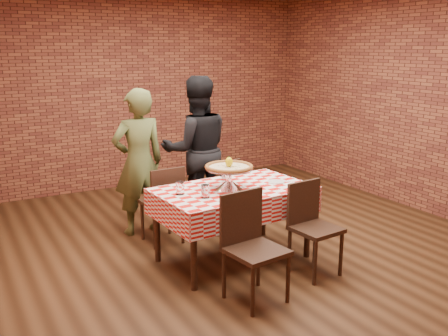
% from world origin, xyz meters
% --- Properties ---
extents(ground, '(6.00, 6.00, 0.00)m').
position_xyz_m(ground, '(0.00, 0.00, 0.00)').
color(ground, black).
rests_on(ground, ground).
extents(back_wall, '(5.50, 0.00, 5.50)m').
position_xyz_m(back_wall, '(0.00, 3.00, 1.45)').
color(back_wall, maroon).
rests_on(back_wall, ground).
extents(table, '(1.56, 0.99, 0.75)m').
position_xyz_m(table, '(-0.22, -0.21, 0.38)').
color(table, '#362115').
rests_on(table, ground).
extents(tablecloth, '(1.59, 1.03, 0.26)m').
position_xyz_m(tablecloth, '(-0.22, -0.21, 0.63)').
color(tablecloth, red).
rests_on(tablecloth, table).
extents(pizza_stand, '(0.49, 0.49, 0.21)m').
position_xyz_m(pizza_stand, '(-0.28, -0.22, 0.86)').
color(pizza_stand, silver).
rests_on(pizza_stand, tablecloth).
extents(pizza, '(0.50, 0.50, 0.03)m').
position_xyz_m(pizza, '(-0.28, -0.22, 0.97)').
color(pizza, beige).
rests_on(pizza, pizza_stand).
extents(lemon, '(0.08, 0.08, 0.10)m').
position_xyz_m(lemon, '(-0.28, -0.22, 1.03)').
color(lemon, '#DBC509').
rests_on(lemon, pizza).
extents(water_glass_left, '(0.08, 0.08, 0.12)m').
position_xyz_m(water_glass_left, '(-0.62, -0.37, 0.82)').
color(water_glass_left, white).
rests_on(water_glass_left, tablecloth).
extents(water_glass_right, '(0.08, 0.08, 0.12)m').
position_xyz_m(water_glass_right, '(-0.77, -0.16, 0.82)').
color(water_glass_right, white).
rests_on(water_glass_right, tablecloth).
extents(side_plate, '(0.19, 0.19, 0.01)m').
position_xyz_m(side_plate, '(0.27, -0.26, 0.76)').
color(side_plate, white).
rests_on(side_plate, tablecloth).
extents(sweetener_packet_a, '(0.06, 0.06, 0.00)m').
position_xyz_m(sweetener_packet_a, '(0.41, -0.37, 0.76)').
color(sweetener_packet_a, white).
rests_on(sweetener_packet_a, tablecloth).
extents(sweetener_packet_b, '(0.06, 0.05, 0.00)m').
position_xyz_m(sweetener_packet_b, '(0.39, -0.29, 0.76)').
color(sweetener_packet_b, white).
rests_on(sweetener_packet_b, tablecloth).
extents(condiment_caddy, '(0.13, 0.12, 0.15)m').
position_xyz_m(condiment_caddy, '(-0.14, 0.08, 0.83)').
color(condiment_caddy, silver).
rests_on(condiment_caddy, tablecloth).
extents(chair_near_left, '(0.50, 0.50, 0.93)m').
position_xyz_m(chair_near_left, '(-0.49, -1.05, 0.46)').
color(chair_near_left, '#362115').
rests_on(chair_near_left, ground).
extents(chair_near_right, '(0.44, 0.44, 0.88)m').
position_xyz_m(chair_near_right, '(0.29, -0.89, 0.44)').
color(chair_near_right, '#362115').
rests_on(chair_near_right, ground).
extents(chair_far_left, '(0.41, 0.41, 0.87)m').
position_xyz_m(chair_far_left, '(-0.66, 0.59, 0.44)').
color(chair_far_left, '#362115').
rests_on(chair_far_left, ground).
extents(chair_far_right, '(0.48, 0.48, 0.86)m').
position_xyz_m(chair_far_right, '(0.06, 0.62, 0.43)').
color(chair_far_right, '#362115').
rests_on(chair_far_right, ground).
extents(diner_olive, '(0.62, 0.41, 1.68)m').
position_xyz_m(diner_olive, '(-0.77, 0.98, 0.84)').
color(diner_olive, '#4C542A').
rests_on(diner_olive, ground).
extents(diner_black, '(1.00, 0.86, 1.79)m').
position_xyz_m(diner_black, '(-0.00, 1.05, 0.89)').
color(diner_black, black).
rests_on(diner_black, ground).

